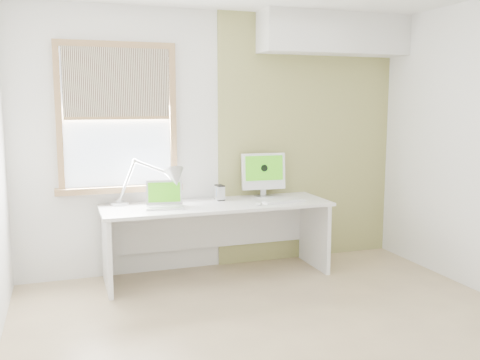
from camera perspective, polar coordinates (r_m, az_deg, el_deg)
name	(u,v)px	position (r m, az deg, el deg)	size (l,w,h in m)	color
room	(288,158)	(3.76, 5.18, 2.33)	(4.04, 3.54, 2.64)	tan
accent_wall	(307,140)	(5.75, 7.25, 4.37)	(2.00, 0.02, 2.60)	#909352
soffit	(334,34)	(5.72, 10.10, 15.32)	(1.60, 0.40, 0.42)	white
window	(118,119)	(5.16, -13.09, 6.49)	(1.20, 0.14, 1.42)	#977247
desk	(215,222)	(5.19, -2.67, -4.56)	(2.20, 0.70, 0.73)	white
desk_lamp	(165,181)	(5.04, -8.16, -0.07)	(0.74, 0.44, 0.44)	silver
laptop	(165,201)	(4.96, -8.16, -2.22)	(0.38, 0.32, 0.24)	silver
phone_dock	(219,196)	(5.26, -2.34, -1.77)	(0.08, 0.08, 0.14)	silver
external_drive	(220,193)	(5.26, -2.21, -1.37)	(0.08, 0.12, 0.15)	silver
imac	(263,172)	(5.45, 2.56, 0.84)	(0.46, 0.16, 0.45)	silver
keyboard	(284,201)	(5.16, 4.76, -2.32)	(0.43, 0.16, 0.02)	white
mouse	(259,204)	(4.99, 2.10, -2.61)	(0.05, 0.09, 0.03)	white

